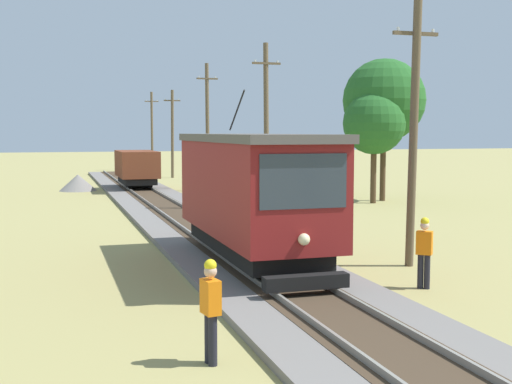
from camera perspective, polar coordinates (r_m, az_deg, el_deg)
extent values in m
cube|color=maroon|center=(18.92, -0.33, 0.36)|extent=(2.50, 8.00, 2.60)
cube|color=#56514C|center=(18.86, -0.33, 4.64)|extent=(2.60, 8.32, 0.22)
cube|color=black|center=(19.12, -0.32, -4.36)|extent=(2.10, 7.04, 0.44)
cube|color=#2D3842|center=(15.10, 4.09, 0.91)|extent=(2.10, 0.03, 1.25)
cube|color=#2D3842|center=(19.30, 3.26, 1.53)|extent=(0.02, 6.72, 1.04)
sphere|color=#F4EAB2|center=(15.21, 4.12, -4.05)|extent=(0.28, 0.28, 0.28)
cylinder|color=black|center=(20.40, -1.64, 6.95)|extent=(0.05, 1.67, 1.19)
cube|color=black|center=(15.27, 4.29, -7.66)|extent=(2.00, 0.36, 0.32)
cylinder|color=black|center=(17.02, 1.87, -5.55)|extent=(1.54, 0.80, 0.80)
cylinder|color=black|center=(21.25, -2.08, -3.40)|extent=(1.54, 0.80, 0.80)
cube|color=brown|center=(44.79, -10.15, 2.38)|extent=(2.40, 5.20, 1.70)
cube|color=black|center=(44.86, -10.12, 1.01)|extent=(2.02, 4.78, 0.38)
cylinder|color=black|center=(43.31, -9.87, 0.87)|extent=(1.54, 0.76, 0.76)
cylinder|color=black|center=(46.40, -10.36, 1.14)|extent=(1.54, 0.76, 0.76)
cylinder|color=brown|center=(19.55, 13.28, 4.68)|extent=(0.24, 0.44, 7.54)
cube|color=brown|center=(19.74, 13.46, 13.02)|extent=(1.40, 0.10, 0.10)
cylinder|color=silver|center=(19.49, 12.03, 13.45)|extent=(0.08, 0.08, 0.10)
cylinder|color=silver|center=(20.04, 14.86, 13.16)|extent=(0.08, 0.08, 0.10)
cylinder|color=brown|center=(31.95, 0.89, 5.44)|extent=(0.24, 0.47, 8.08)
cube|color=brown|center=(32.11, 0.89, 10.92)|extent=(1.40, 0.10, 0.10)
cylinder|color=silver|center=(31.95, -0.06, 11.13)|extent=(0.08, 0.08, 0.10)
cylinder|color=silver|center=(32.29, 1.84, 11.07)|extent=(0.08, 0.08, 0.10)
cylinder|color=brown|center=(43.93, -4.16, 5.51)|extent=(0.24, 0.45, 8.33)
cube|color=brown|center=(44.07, -4.19, 9.62)|extent=(1.40, 0.10, 0.10)
cylinder|color=silver|center=(43.95, -4.90, 9.76)|extent=(0.08, 0.08, 0.10)
cylinder|color=silver|center=(44.20, -3.49, 9.74)|extent=(0.08, 0.08, 0.10)
cylinder|color=brown|center=(56.76, -7.15, 4.92)|extent=(0.24, 0.55, 7.38)
cube|color=brown|center=(56.82, -7.18, 7.75)|extent=(1.40, 0.10, 0.10)
cylinder|color=silver|center=(56.73, -7.73, 7.85)|extent=(0.08, 0.08, 0.10)
cylinder|color=silver|center=(56.92, -6.63, 7.85)|extent=(0.08, 0.08, 0.10)
cylinder|color=brown|center=(68.31, -8.87, 5.14)|extent=(0.24, 0.27, 7.87)
cube|color=brown|center=(68.38, -8.90, 7.65)|extent=(1.40, 0.10, 0.10)
cylinder|color=silver|center=(68.30, -9.36, 7.73)|extent=(0.08, 0.08, 0.10)
cylinder|color=silver|center=(68.46, -8.44, 7.73)|extent=(0.08, 0.08, 0.10)
cone|color=gray|center=(45.60, -14.95, 0.78)|extent=(2.45, 2.45, 1.09)
cylinder|color=black|center=(11.51, -4.04, -12.30)|extent=(0.15, 0.15, 0.86)
cylinder|color=black|center=(11.37, -3.71, -12.52)|extent=(0.15, 0.15, 0.86)
cube|color=orange|center=(11.25, -3.90, -8.91)|extent=(0.30, 0.42, 0.58)
sphere|color=tan|center=(11.15, -3.91, -6.77)|extent=(0.22, 0.22, 0.22)
sphere|color=yellow|center=(11.13, -3.91, -6.26)|extent=(0.21, 0.21, 0.21)
cylinder|color=black|center=(17.16, 14.38, -6.61)|extent=(0.15, 0.15, 0.86)
cylinder|color=black|center=(17.19, 13.85, -6.58)|extent=(0.15, 0.15, 0.86)
cube|color=orange|center=(17.05, 14.17, -4.22)|extent=(0.44, 0.43, 0.58)
sphere|color=beige|center=(16.98, 14.20, -2.79)|extent=(0.22, 0.22, 0.22)
sphere|color=yellow|center=(16.97, 14.21, -2.46)|extent=(0.21, 0.21, 0.21)
cylinder|color=#4C3823|center=(36.91, 9.98, 1.44)|extent=(0.32, 0.32, 3.08)
sphere|color=#235B23|center=(36.84, 10.05, 5.82)|extent=(3.40, 3.40, 3.40)
cylinder|color=#4C3823|center=(38.24, 10.77, 2.18)|extent=(0.32, 0.32, 3.92)
sphere|color=#235B23|center=(38.23, 10.86, 7.71)|extent=(4.60, 4.60, 4.60)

